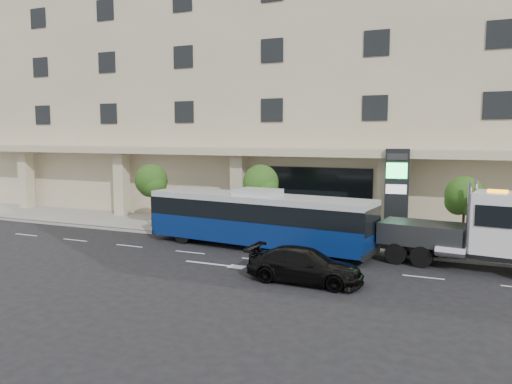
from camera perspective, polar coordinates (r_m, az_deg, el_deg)
ground at (r=26.91m, az=1.51°, el=-7.01°), size 120.00×120.00×0.00m
sidewalk at (r=31.48m, az=4.90°, el=-4.90°), size 120.00×6.00×0.15m
curb at (r=28.71m, az=3.00°, el=-6.00°), size 120.00×0.30×0.15m
convention_center at (r=41.05m, az=9.73°, el=11.56°), size 60.00×17.60×20.00m
tree_left at (r=34.27m, az=-11.86°, el=1.05°), size 2.27×2.20×4.22m
tree_mid at (r=30.38m, az=0.58°, el=0.78°), size 2.28×2.20×4.38m
tree_right at (r=28.08m, az=22.78°, el=-0.66°), size 2.10×2.00×4.04m
city_bus at (r=27.82m, az=0.17°, el=-3.01°), size 13.35×4.28×3.32m
tow_truck at (r=25.60m, az=23.87°, el=-4.34°), size 9.25×3.33×4.18m
black_sedan at (r=21.72m, az=5.60°, el=-8.35°), size 5.11×2.21×1.46m
signage_pylon at (r=30.13m, az=15.76°, el=-0.23°), size 1.38×0.64×5.37m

